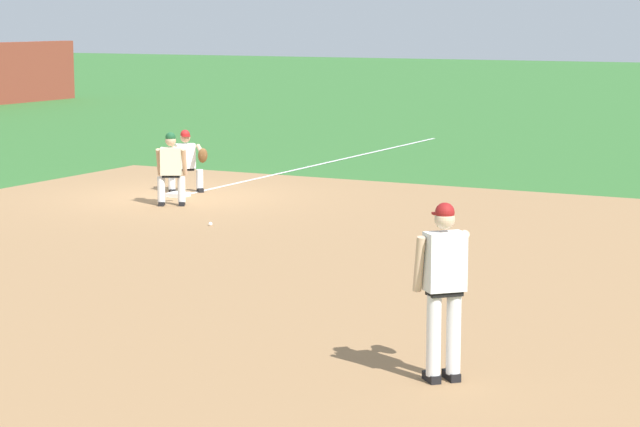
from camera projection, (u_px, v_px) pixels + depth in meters
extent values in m
plane|color=#336B2D|center=(178.00, 197.00, 25.85)|extent=(160.00, 160.00, 0.00)
cube|color=#9E754C|center=(266.00, 258.00, 19.32)|extent=(18.00, 18.00, 0.01)
cube|color=white|center=(330.00, 162.00, 31.96)|extent=(13.95, 0.10, 0.00)
cube|color=white|center=(178.00, 195.00, 25.84)|extent=(0.38, 0.38, 0.09)
sphere|color=white|center=(210.00, 224.00, 22.24)|extent=(0.07, 0.07, 0.07)
cube|color=black|center=(432.00, 377.00, 12.78)|extent=(0.26, 0.26, 0.09)
cylinder|color=white|center=(434.00, 335.00, 12.67)|extent=(0.15, 0.15, 0.84)
cube|color=black|center=(451.00, 376.00, 12.85)|extent=(0.26, 0.26, 0.09)
cylinder|color=white|center=(454.00, 334.00, 12.74)|extent=(0.15, 0.15, 0.84)
cube|color=black|center=(444.00, 292.00, 12.64)|extent=(0.38, 0.38, 0.06)
cube|color=white|center=(445.00, 261.00, 12.59)|extent=(0.45, 0.45, 0.60)
sphere|color=#DBB28E|center=(445.00, 219.00, 12.54)|extent=(0.21, 0.21, 0.21)
sphere|color=maroon|center=(445.00, 212.00, 12.53)|extent=(0.20, 0.20, 0.20)
cube|color=maroon|center=(441.00, 213.00, 12.62)|extent=(0.20, 0.20, 0.02)
cylinder|color=#DBB28E|center=(419.00, 264.00, 12.59)|extent=(0.20, 0.20, 0.59)
cylinder|color=#DBB28E|center=(456.00, 246.00, 12.93)|extent=(0.44, 0.44, 0.41)
ellipsoid|color=brown|center=(452.00, 260.00, 13.03)|extent=(0.35, 0.35, 0.34)
cube|color=black|center=(200.00, 190.00, 26.53)|extent=(0.26, 0.26, 0.09)
cylinder|color=white|center=(200.00, 179.00, 26.53)|extent=(0.15, 0.15, 0.40)
cube|color=black|center=(172.00, 191.00, 26.36)|extent=(0.26, 0.26, 0.09)
cylinder|color=white|center=(172.00, 180.00, 26.36)|extent=(0.15, 0.15, 0.40)
cube|color=black|center=(186.00, 169.00, 26.41)|extent=(0.38, 0.38, 0.06)
cube|color=white|center=(185.00, 156.00, 26.37)|extent=(0.45, 0.45, 0.52)
sphere|color=tan|center=(185.00, 138.00, 26.29)|extent=(0.21, 0.21, 0.21)
sphere|color=maroon|center=(185.00, 134.00, 26.28)|extent=(0.20, 0.20, 0.20)
cube|color=maroon|center=(186.00, 136.00, 26.20)|extent=(0.20, 0.20, 0.02)
cylinder|color=tan|center=(201.00, 151.00, 26.02)|extent=(0.48, 0.47, 0.24)
cylinder|color=tan|center=(175.00, 160.00, 26.21)|extent=(0.23, 0.23, 0.58)
ellipsoid|color=brown|center=(203.00, 155.00, 25.83)|extent=(0.30, 0.30, 0.35)
cube|color=black|center=(162.00, 203.00, 24.64)|extent=(0.28, 0.22, 0.09)
cylinder|color=white|center=(161.00, 189.00, 24.55)|extent=(0.15, 0.15, 0.50)
cube|color=black|center=(182.00, 203.00, 24.64)|extent=(0.28, 0.22, 0.09)
cylinder|color=white|center=(182.00, 189.00, 24.56)|extent=(0.15, 0.15, 0.50)
cube|color=black|center=(171.00, 176.00, 24.51)|extent=(0.34, 0.39, 0.06)
cube|color=beige|center=(171.00, 161.00, 24.47)|extent=(0.40, 0.47, 0.54)
sphere|color=tan|center=(171.00, 141.00, 24.42)|extent=(0.21, 0.21, 0.21)
sphere|color=#194C28|center=(171.00, 137.00, 24.41)|extent=(0.20, 0.20, 0.20)
cube|color=#194C28|center=(171.00, 138.00, 24.51)|extent=(0.18, 0.20, 0.02)
cylinder|color=tan|center=(159.00, 162.00, 24.61)|extent=(0.33, 0.23, 0.56)
cylinder|color=tan|center=(184.00, 162.00, 24.62)|extent=(0.33, 0.23, 0.56)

